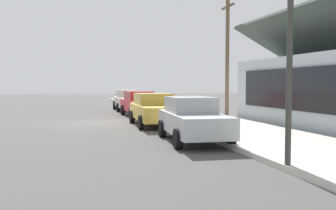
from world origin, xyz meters
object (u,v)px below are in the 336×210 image
at_px(traffic_light_main, 248,20).
at_px(utility_pole_wooden, 227,54).
at_px(car_mustard, 154,109).
at_px(fire_hydrant_red, 158,108).
at_px(car_cherry, 140,103).
at_px(car_ivory, 127,100).
at_px(car_silver, 192,119).

distance_m(traffic_light_main, utility_pole_wooden, 15.46).
height_order(car_mustard, utility_pole_wooden, utility_pole_wooden).
bearing_deg(utility_pole_wooden, car_mustard, -54.89).
xyz_separation_m(car_mustard, fire_hydrant_red, (-6.04, 1.55, -0.32)).
distance_m(car_cherry, utility_pole_wooden, 6.37).
relative_size(car_ivory, car_cherry, 1.02).
bearing_deg(utility_pole_wooden, fire_hydrant_red, -118.13).
distance_m(car_cherry, traffic_light_main, 16.23).
height_order(car_ivory, car_silver, same).
relative_size(car_mustard, utility_pole_wooden, 0.65).
bearing_deg(traffic_light_main, fire_hydrant_red, 174.26).
xyz_separation_m(traffic_light_main, fire_hydrant_red, (-16.52, 1.66, -2.99)).
relative_size(utility_pole_wooden, fire_hydrant_red, 10.56).
height_order(car_cherry, car_silver, same).
bearing_deg(car_cherry, car_mustard, -5.45).
height_order(car_silver, fire_hydrant_red, car_silver).
relative_size(car_cherry, fire_hydrant_red, 6.52).
xyz_separation_m(car_cherry, utility_pole_wooden, (1.62, 5.31, 3.11)).
height_order(car_ivory, utility_pole_wooden, utility_pole_wooden).
bearing_deg(car_ivory, car_mustard, -0.36).
distance_m(car_ivory, car_cherry, 5.64).
relative_size(traffic_light_main, utility_pole_wooden, 0.69).
bearing_deg(car_silver, car_cherry, -176.97).
bearing_deg(utility_pole_wooden, car_silver, -29.65).
distance_m(car_ivory, car_mustard, 11.16).
relative_size(car_cherry, traffic_light_main, 0.89).
height_order(car_cherry, fire_hydrant_red, car_cherry).
distance_m(car_ivory, car_silver, 16.64).
height_order(car_ivory, fire_hydrant_red, car_ivory).
bearing_deg(traffic_light_main, car_ivory, 179.07).
bearing_deg(traffic_light_main, car_silver, 176.32).
bearing_deg(car_cherry, car_ivory, 176.97).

